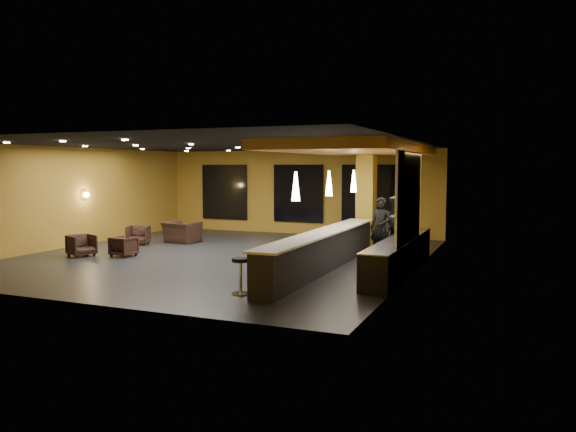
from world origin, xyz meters
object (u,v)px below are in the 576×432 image
at_px(prep_counter, 400,256).
at_px(pendant_0, 296,186).
at_px(armchair_b, 124,246).
at_px(bar_stool_2, 295,251).
at_px(pendant_1, 329,183).
at_px(staff_b, 396,225).
at_px(bar_stool_3, 315,241).
at_px(staff_c, 401,226).
at_px(bar_stool_4, 329,237).
at_px(bar_counter, 323,252).
at_px(staff_a, 381,228).
at_px(armchair_c, 138,235).
at_px(armchair_a, 81,245).
at_px(bar_stool_1, 269,260).
at_px(armchair_d, 182,232).
at_px(pendant_2, 354,181).
at_px(column, 366,197).
at_px(bar_stool_0, 241,271).

relative_size(prep_counter, pendant_0, 8.57).
bearing_deg(armchair_b, bar_stool_2, -175.19).
relative_size(prep_counter, pendant_1, 8.57).
xyz_separation_m(prep_counter, pendant_1, (-2.00, 0.00, 1.92)).
bearing_deg(prep_counter, armchair_b, -175.31).
height_order(staff_b, bar_stool_3, staff_b).
relative_size(staff_c, bar_stool_4, 2.55).
distance_m(bar_counter, bar_stool_2, 0.78).
height_order(pendant_0, pendant_1, same).
distance_m(bar_counter, staff_a, 2.75).
bearing_deg(armchair_c, armchair_b, -84.69).
xyz_separation_m(bar_counter, armchair_a, (-7.78, -0.69, -0.16)).
height_order(bar_stool_1, bar_stool_3, bar_stool_3).
bearing_deg(bar_stool_1, armchair_b, 165.96).
xyz_separation_m(staff_b, bar_stool_3, (-2.08, -1.94, -0.39)).
bearing_deg(armchair_d, bar_stool_4, -171.83).
distance_m(bar_stool_1, bar_stool_2, 1.47).
xyz_separation_m(pendant_1, bar_stool_3, (-0.81, 1.15, -1.81)).
distance_m(bar_counter, bar_stool_1, 1.84).
bearing_deg(staff_b, bar_stool_1, -97.91).
relative_size(pendant_2, armchair_a, 0.93).
height_order(staff_a, armchair_a, staff_a).
relative_size(pendant_2, staff_c, 0.38).
height_order(armchair_c, armchair_d, armchair_d).
bearing_deg(pendant_0, prep_counter, 51.34).
bearing_deg(prep_counter, pendant_0, -128.66).
bearing_deg(bar_stool_4, pendant_0, -80.23).
relative_size(column, pendant_1, 5.00).
bearing_deg(prep_counter, staff_b, 103.33).
bearing_deg(armchair_d, bar_stool_3, 171.70).
bearing_deg(bar_stool_3, armchair_d, 164.52).
bearing_deg(armchair_a, column, -32.65).
relative_size(column, armchair_d, 2.96).
height_order(staff_c, armchair_c, staff_c).
height_order(staff_c, armchair_d, staff_c).
height_order(armchair_a, bar_stool_4, bar_stool_4).
bearing_deg(armchair_b, bar_stool_3, -157.81).
relative_size(armchair_d, bar_stool_0, 1.47).
bearing_deg(armchair_c, bar_stool_3, -26.98).
distance_m(staff_c, bar_stool_3, 2.92).
bearing_deg(pendant_0, armchair_d, 141.65).
height_order(pendant_1, bar_stool_0, pendant_1).
bearing_deg(column, pendant_1, -90.00).
bearing_deg(bar_stool_1, bar_stool_2, 85.12).
bearing_deg(pendant_0, bar_stool_3, 102.51).
bearing_deg(pendant_0, bar_stool_2, 112.33).
distance_m(bar_counter, armchair_c, 8.10).
relative_size(bar_stool_0, bar_stool_2, 1.03).
height_order(staff_a, bar_stool_1, staff_a).
bearing_deg(bar_stool_4, armchair_c, -170.10).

